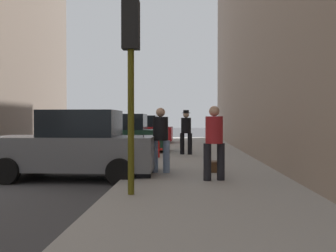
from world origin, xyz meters
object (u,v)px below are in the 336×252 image
parked_dark_green_sedan (120,135)px  rolling_suitcase (144,163)px  pedestrian_in_jeans (161,136)px  duffel_bag (213,167)px  traffic_light (131,54)px  pedestrian_with_fedora (186,130)px  pedestrian_in_red_jacket (214,139)px  fire_hydrant (157,148)px  parked_gray_coupe (76,146)px  parked_red_hatchback (139,131)px

parked_dark_green_sedan → rolling_suitcase: 7.44m
pedestrian_in_jeans → duffel_bag: size_ratio=3.89×
traffic_light → rolling_suitcase: traffic_light is taller
pedestrian_with_fedora → pedestrian_in_red_jacket: bearing=-84.3°
fire_hydrant → pedestrian_in_red_jacket: (1.72, -5.13, 0.61)m
traffic_light → duffel_bag: traffic_light is taller
rolling_suitcase → duffel_bag: size_ratio=2.36×
pedestrian_in_jeans → duffel_bag: pedestrian_in_jeans is taller
parked_dark_green_sedan → traffic_light: traffic_light is taller
parked_dark_green_sedan → traffic_light: (1.85, -9.37, 1.91)m
fire_hydrant → traffic_light: traffic_light is taller
duffel_bag → rolling_suitcase: bearing=-152.3°
rolling_suitcase → pedestrian_in_jeans: bearing=63.6°
parked_gray_coupe → parked_dark_green_sedan: bearing=90.0°
pedestrian_in_jeans → pedestrian_in_red_jacket: (1.32, -1.22, 0.00)m
pedestrian_with_fedora → rolling_suitcase: size_ratio=1.71×
rolling_suitcase → duffel_bag: bearing=27.7°
parked_gray_coupe → pedestrian_in_red_jacket: 3.68m
parked_dark_green_sedan → pedestrian_with_fedora: pedestrian_with_fedora is taller
parked_red_hatchback → duffel_bag: parked_red_hatchback is taller
parked_dark_green_sedan → pedestrian_in_jeans: (2.21, -6.46, 0.26)m
parked_dark_green_sedan → pedestrian_in_red_jacket: bearing=-65.4°
pedestrian_in_red_jacket → rolling_suitcase: bearing=164.1°
pedestrian_in_red_jacket → rolling_suitcase: pedestrian_in_red_jacket is taller
parked_red_hatchback → traffic_light: bearing=-83.3°
rolling_suitcase → parked_dark_green_sedan: bearing=104.4°
fire_hydrant → traffic_light: bearing=-89.6°
parked_dark_green_sedan → pedestrian_in_red_jacket: pedestrian_in_red_jacket is taller
traffic_light → rolling_suitcase: bearing=90.3°
pedestrian_in_red_jacket → parked_red_hatchback: bearing=104.1°
fire_hydrant → rolling_suitcase: 4.65m
rolling_suitcase → fire_hydrant: bearing=90.5°
pedestrian_with_fedora → duffel_bag: pedestrian_with_fedora is taller
traffic_light → pedestrian_in_red_jacket: bearing=45.2°
duffel_bag → fire_hydrant: bearing=115.9°
fire_hydrant → rolling_suitcase: size_ratio=0.68×
parked_dark_green_sedan → pedestrian_with_fedora: 3.18m
pedestrian_with_fedora → fire_hydrant: bearing=-130.8°
pedestrian_in_jeans → duffel_bag: bearing=7.8°
parked_gray_coupe → rolling_suitcase: (1.84, -0.54, -0.36)m
pedestrian_with_fedora → parked_gray_coupe: bearing=-118.3°
parked_dark_green_sedan → traffic_light: 9.74m
parked_red_hatchback → duffel_bag: size_ratio=9.60×
pedestrian_with_fedora → parked_red_hatchback: bearing=110.7°
parked_dark_green_sedan → pedestrian_with_fedora: bearing=-24.2°
pedestrian_in_red_jacket → parked_dark_green_sedan: bearing=114.6°
fire_hydrant → pedestrian_in_jeans: 3.98m
parked_dark_green_sedan → rolling_suitcase: bearing=-75.6°
rolling_suitcase → duffel_bag: rolling_suitcase is taller
parked_dark_green_sedan → fire_hydrant: size_ratio=5.99×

